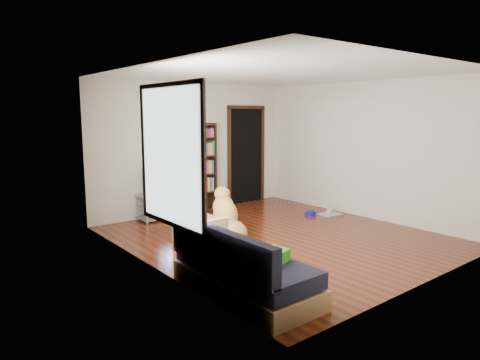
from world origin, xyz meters
TOP-DOWN VIEW (x-y plane):
  - ground at (0.00, 0.00)m, footprint 5.00×5.00m
  - ceiling at (0.00, 0.00)m, footprint 5.00×5.00m
  - wall_back at (0.00, 2.50)m, footprint 4.50×0.00m
  - wall_front at (0.00, -2.50)m, footprint 4.50×0.00m
  - wall_left at (-2.25, 0.00)m, footprint 0.00×5.00m
  - wall_right at (2.25, 0.00)m, footprint 0.00×5.00m
  - green_cushion at (-1.75, -1.65)m, footprint 0.48×0.48m
  - laptop at (-1.20, 0.59)m, footprint 0.35×0.32m
  - dog_bowl at (1.54, 0.69)m, footprint 0.22×0.22m
  - grey_rag at (1.84, 0.44)m, footprint 0.43×0.36m
  - window at (-2.23, -0.50)m, footprint 0.03×1.46m
  - doorway at (1.35, 2.48)m, footprint 1.03×0.05m
  - tv_stand at (-0.90, 2.25)m, footprint 0.90×0.45m
  - crt_tv at (-0.90, 2.27)m, footprint 0.55×0.52m
  - bookshelf at (0.05, 2.34)m, footprint 0.60×0.30m
  - sofa at (-1.87, -1.38)m, footprint 0.80×1.80m
  - coffee_table at (-1.20, 0.62)m, footprint 0.55×0.55m
  - dog at (-0.78, 0.34)m, footprint 0.69×1.06m

SIDE VIEW (x-z plane):
  - ground at x=0.00m, z-range 0.00..0.00m
  - grey_rag at x=1.84m, z-range 0.00..0.03m
  - dog_bowl at x=1.54m, z-range 0.00..0.08m
  - sofa at x=-1.87m, z-range -0.14..0.66m
  - tv_stand at x=-0.90m, z-range 0.02..0.52m
  - coffee_table at x=-1.20m, z-range 0.08..0.48m
  - dog at x=-0.78m, z-range -0.12..0.75m
  - laptop at x=-1.20m, z-range 0.40..0.42m
  - green_cushion at x=-1.75m, z-range 0.42..0.55m
  - crt_tv at x=-0.90m, z-range 0.45..1.03m
  - bookshelf at x=0.05m, z-range 0.10..1.90m
  - doorway at x=1.35m, z-range 0.03..2.21m
  - wall_back at x=0.00m, z-range -0.95..3.55m
  - wall_front at x=0.00m, z-range -0.95..3.55m
  - wall_left at x=-2.25m, z-range -1.20..3.80m
  - wall_right at x=2.25m, z-range -1.20..3.80m
  - window at x=-2.23m, z-range 0.65..2.35m
  - ceiling at x=0.00m, z-range 2.60..2.60m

